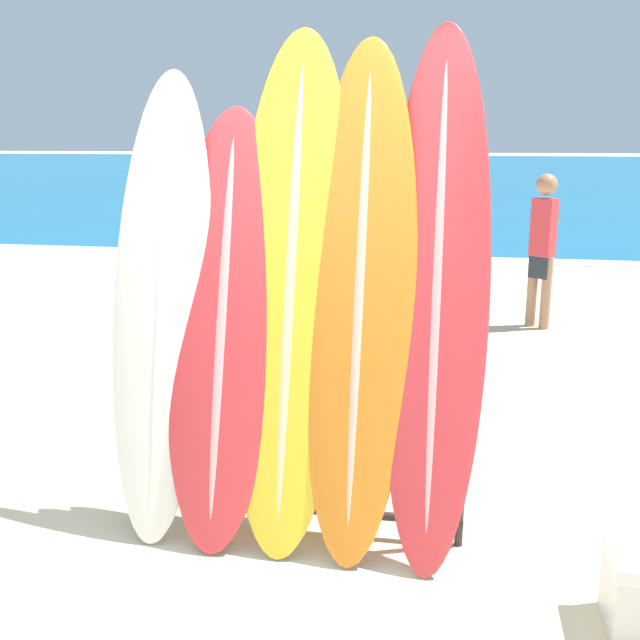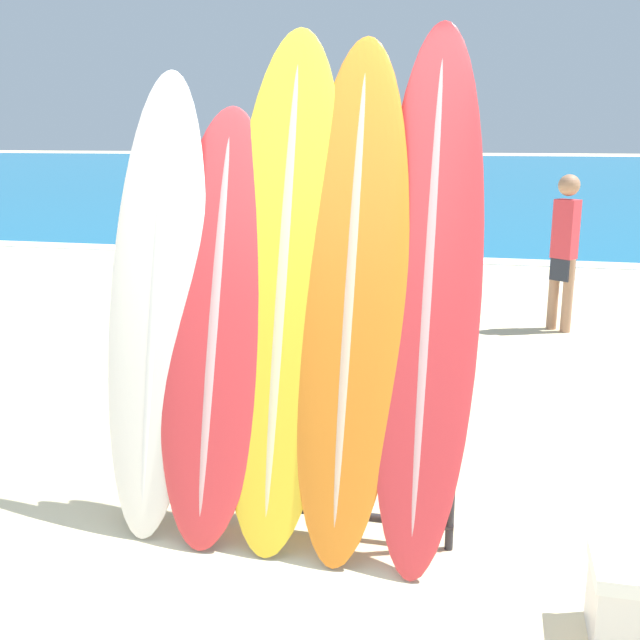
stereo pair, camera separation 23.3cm
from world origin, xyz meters
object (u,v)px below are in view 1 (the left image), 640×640
object	(u,v)px
surfboard_slot_0	(162,305)
surfboard_slot_4	(437,290)
surfboard_slot_3	(360,296)
surfboard_slot_1	(223,326)
surfboard_rack	(292,443)
person_near_water	(542,245)
person_mid_beach	(373,244)
surfboard_slot_2	(291,288)

from	to	relation	value
surfboard_slot_0	surfboard_slot_4	bearing A→B (deg)	2.76
surfboard_slot_4	surfboard_slot_3	bearing A→B (deg)	-174.81
surfboard_slot_1	surfboard_rack	bearing A→B (deg)	-3.68
surfboard_slot_0	person_near_water	size ratio (longest dim) A/B	1.45
person_near_water	surfboard_slot_3	bearing A→B (deg)	-70.23
surfboard_slot_0	person_mid_beach	xyz separation A→B (m)	(0.65, 3.73, -0.21)
surfboard_slot_2	person_near_water	xyz separation A→B (m)	(1.66, 4.35, -0.37)
surfboard_slot_1	surfboard_slot_4	xyz separation A→B (m)	(1.01, 0.08, 0.19)
person_mid_beach	surfboard_rack	bearing A→B (deg)	135.79
surfboard_slot_0	surfboard_slot_2	bearing A→B (deg)	3.77
surfboard_slot_1	person_mid_beach	xyz separation A→B (m)	(0.34, 3.75, -0.13)
surfboard_rack	person_mid_beach	distance (m)	3.80
surfboard_slot_1	person_near_water	bearing A→B (deg)	65.79
surfboard_slot_4	surfboard_slot_1	bearing A→B (deg)	-175.21
surfboard_rack	surfboard_slot_3	world-z (taller)	surfboard_slot_3
surfboard_slot_2	surfboard_slot_3	bearing A→B (deg)	-1.82
surfboard_slot_0	surfboard_slot_2	world-z (taller)	surfboard_slot_2
surfboard_slot_1	surfboard_slot_2	distance (m)	0.37
surfboard_rack	surfboard_slot_2	distance (m)	0.76
surfboard_slot_2	surfboard_slot_4	bearing A→B (deg)	1.81
surfboard_slot_0	surfboard_slot_3	world-z (taller)	surfboard_slot_3
surfboard_slot_4	person_near_water	xyz separation A→B (m)	(0.98, 4.32, -0.39)
surfboard_rack	person_mid_beach	size ratio (longest dim) A/B	1.00
surfboard_slot_0	person_mid_beach	distance (m)	3.79
surfboard_slot_0	person_mid_beach	bearing A→B (deg)	80.08
surfboard_slot_1	person_near_water	distance (m)	4.84
surfboard_slot_4	surfboard_rack	bearing A→B (deg)	-171.01
surfboard_slot_2	surfboard_slot_3	world-z (taller)	surfboard_slot_2
surfboard_rack	surfboard_slot_0	xyz separation A→B (m)	(-0.65, 0.04, 0.66)
surfboard_slot_2	person_near_water	distance (m)	4.67
surfboard_slot_3	person_near_water	distance (m)	4.57
surfboard_slot_3	person_mid_beach	xyz separation A→B (m)	(-0.32, 3.70, -0.29)
surfboard_slot_1	surfboard_slot_3	distance (m)	0.67
surfboard_rack	person_near_water	xyz separation A→B (m)	(1.64, 4.43, 0.38)
surfboard_slot_0	surfboard_slot_1	xyz separation A→B (m)	(0.32, -0.02, -0.09)
surfboard_rack	surfboard_slot_1	bearing A→B (deg)	176.32
surfboard_slot_3	person_near_water	bearing A→B (deg)	73.03
surfboard_slot_0	person_near_water	distance (m)	4.96
surfboard_rack	person_near_water	size ratio (longest dim) A/B	1.08
surfboard_slot_2	person_near_water	bearing A→B (deg)	69.09
surfboard_rack	surfboard_slot_4	size ratio (longest dim) A/B	0.68
surfboard_slot_1	surfboard_slot_3	world-z (taller)	surfboard_slot_3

